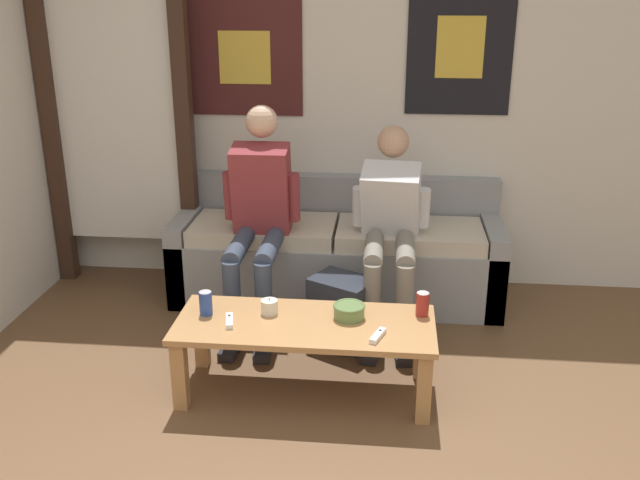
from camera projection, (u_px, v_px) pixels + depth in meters
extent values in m
cube|color=silver|center=(338.00, 95.00, 4.66)|extent=(10.00, 0.05, 2.55)
cube|color=#471E1E|center=(245.00, 58.00, 4.60)|extent=(0.75, 0.01, 0.74)
cube|color=gold|center=(245.00, 58.00, 4.59)|extent=(0.34, 0.01, 0.33)
cube|color=black|center=(460.00, 47.00, 4.44)|extent=(0.66, 0.01, 0.84)
cube|color=gold|center=(460.00, 47.00, 4.44)|extent=(0.30, 0.01, 0.38)
cube|color=#382319|center=(53.00, 134.00, 4.71)|extent=(0.10, 0.10, 2.05)
cube|color=#382319|center=(185.00, 137.00, 4.62)|extent=(0.10, 0.10, 2.05)
cube|color=silver|center=(118.00, 119.00, 4.65)|extent=(0.82, 0.02, 1.64)
cube|color=gray|center=(340.00, 229.00, 4.88)|extent=(2.11, 0.13, 0.76)
cube|color=gray|center=(336.00, 270.00, 4.62)|extent=(2.11, 0.55, 0.42)
cube|color=gray|center=(186.00, 256.00, 4.69)|extent=(0.12, 0.55, 0.54)
cube|color=gray|center=(492.00, 268.00, 4.51)|extent=(0.12, 0.55, 0.54)
cube|color=beige|center=(264.00, 230.00, 4.57)|extent=(0.91, 0.51, 0.10)
cube|color=beige|center=(410.00, 235.00, 4.49)|extent=(0.91, 0.51, 0.10)
cube|color=#B27F4C|center=(305.00, 325.00, 3.53)|extent=(1.29, 0.52, 0.03)
cube|color=#B27F4C|center=(202.00, 335.00, 3.85)|extent=(0.07, 0.07, 0.36)
cube|color=#B27F4C|center=(421.00, 346.00, 3.74)|extent=(0.07, 0.07, 0.36)
cube|color=#B27F4C|center=(180.00, 375.00, 3.46)|extent=(0.07, 0.07, 0.36)
cube|color=#B27F4C|center=(424.00, 388.00, 3.35)|extent=(0.07, 0.07, 0.36)
cylinder|color=#384256|center=(239.00, 247.00, 4.14)|extent=(0.11, 0.47, 0.11)
cylinder|color=#384256|center=(232.00, 303.00, 4.01)|extent=(0.10, 0.10, 0.50)
cube|color=#232328|center=(231.00, 348.00, 4.03)|extent=(0.11, 0.25, 0.05)
cylinder|color=#384256|center=(270.00, 248.00, 4.13)|extent=(0.11, 0.47, 0.11)
cylinder|color=#384256|center=(264.00, 304.00, 3.99)|extent=(0.10, 0.10, 0.50)
cube|color=#232328|center=(263.00, 350.00, 4.01)|extent=(0.11, 0.25, 0.05)
cube|color=maroon|center=(262.00, 190.00, 4.30)|extent=(0.34, 0.31, 0.57)
sphere|color=beige|center=(262.00, 121.00, 4.23)|extent=(0.19, 0.19, 0.19)
cylinder|color=maroon|center=(230.00, 196.00, 4.33)|extent=(0.08, 0.10, 0.30)
cylinder|color=maroon|center=(293.00, 197.00, 4.30)|extent=(0.08, 0.10, 0.30)
cylinder|color=gray|center=(374.00, 250.00, 4.09)|extent=(0.11, 0.43, 0.11)
cylinder|color=gray|center=(372.00, 306.00, 3.98)|extent=(0.10, 0.10, 0.50)
cube|color=#232328|center=(370.00, 351.00, 4.00)|extent=(0.11, 0.25, 0.05)
cylinder|color=gray|center=(405.00, 251.00, 4.07)|extent=(0.11, 0.43, 0.11)
cylinder|color=gray|center=(404.00, 307.00, 3.96)|extent=(0.10, 0.10, 0.50)
cube|color=#232328|center=(402.00, 353.00, 3.98)|extent=(0.11, 0.25, 0.05)
cube|color=silver|center=(391.00, 201.00, 4.28)|extent=(0.37, 0.39, 0.49)
sphere|color=tan|center=(393.00, 142.00, 4.28)|extent=(0.19, 0.19, 0.19)
cylinder|color=silver|center=(359.00, 206.00, 4.32)|extent=(0.08, 0.12, 0.25)
cylinder|color=silver|center=(423.00, 208.00, 4.29)|extent=(0.08, 0.12, 0.25)
cube|color=#282D38|center=(342.00, 310.00, 4.09)|extent=(0.42, 0.38, 0.40)
cube|color=#282D38|center=(332.00, 332.00, 4.04)|extent=(0.25, 0.19, 0.18)
cylinder|color=#607F47|center=(349.00, 311.00, 3.56)|extent=(0.15, 0.15, 0.07)
torus|color=#607F47|center=(349.00, 306.00, 3.55)|extent=(0.16, 0.16, 0.02)
cylinder|color=silver|center=(269.00, 307.00, 3.61)|extent=(0.09, 0.09, 0.07)
cylinder|color=black|center=(269.00, 299.00, 3.59)|extent=(0.00, 0.00, 0.01)
cylinder|color=#28479E|center=(206.00, 303.00, 3.59)|extent=(0.07, 0.07, 0.12)
cylinder|color=silver|center=(205.00, 292.00, 3.57)|extent=(0.06, 0.06, 0.00)
cylinder|color=maroon|center=(422.00, 304.00, 3.58)|extent=(0.07, 0.07, 0.12)
cylinder|color=silver|center=(423.00, 293.00, 3.56)|extent=(0.06, 0.06, 0.00)
cube|color=white|center=(229.00, 321.00, 3.51)|extent=(0.06, 0.15, 0.02)
cylinder|color=#333842|center=(229.00, 315.00, 3.54)|extent=(0.01, 0.01, 0.00)
cube|color=white|center=(378.00, 336.00, 3.37)|extent=(0.08, 0.15, 0.02)
cylinder|color=#333842|center=(380.00, 330.00, 3.39)|extent=(0.01, 0.01, 0.00)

